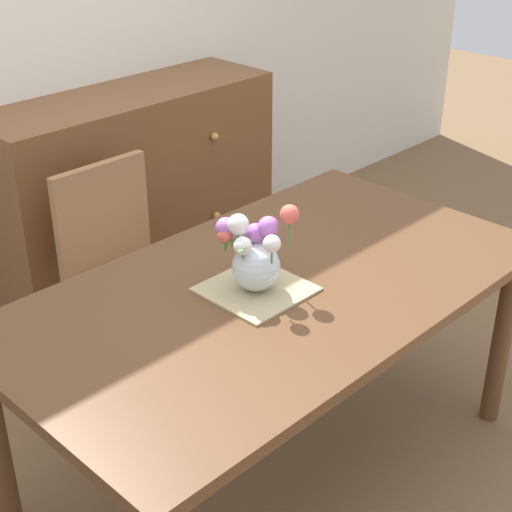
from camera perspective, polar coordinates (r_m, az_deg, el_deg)
The scene contains 6 objects.
ground_plane at distance 2.88m, azimuth 1.21°, elevation -15.19°, with size 12.00×12.00×0.00m, color brown.
dining_table at distance 2.47m, azimuth 1.36°, elevation -3.75°, with size 1.75×0.97×0.76m.
chair_far at distance 3.10m, azimuth -9.73°, elevation -0.39°, with size 0.42×0.42×0.90m.
dresser at distance 3.71m, azimuth -8.82°, elevation 4.31°, with size 1.40×0.47×1.00m.
placemat at distance 2.39m, azimuth 0.00°, elevation -2.46°, with size 0.29×0.29×0.01m, color tan.
flower_vase at distance 2.33m, azimuth -0.18°, elevation 0.19°, with size 0.22×0.23×0.27m.
Camera 1 is at (-1.54, -1.43, 1.97)m, focal length 54.59 mm.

